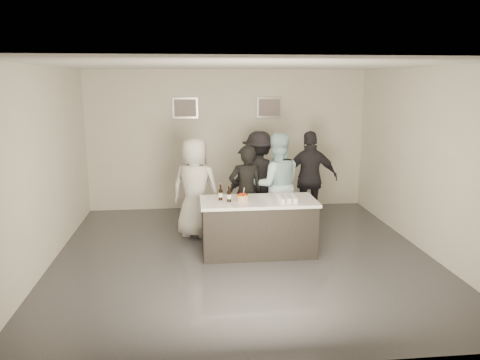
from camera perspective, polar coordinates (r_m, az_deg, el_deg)
The scene contains 19 objects.
floor at distance 7.65m, azimuth 0.41°, elevation -9.25°, with size 6.00×6.00×0.00m, color #3D3D42.
ceiling at distance 7.12m, azimuth 0.44°, elevation 13.84°, with size 6.00×6.00×0.00m, color white.
wall_back at distance 10.19m, azimuth -1.52°, elevation 4.88°, with size 6.00×0.04×3.00m, color silver.
wall_front at distance 4.35m, azimuth 4.98°, elevation -5.17°, with size 6.00×0.04×3.00m, color silver.
wall_left at distance 7.51m, azimuth -22.95°, elevation 1.29°, with size 0.04×6.00×3.00m, color silver.
wall_right at distance 8.14m, azimuth 21.92°, elevation 2.15°, with size 0.04×6.00×3.00m, color silver.
picture_left at distance 10.06m, azimuth -6.70°, elevation 8.71°, with size 0.54×0.04×0.44m, color #B2B2B7.
picture_right at distance 10.21m, azimuth 3.58°, elevation 8.82°, with size 0.54×0.04×0.44m, color #B2B2B7.
bar_counter at distance 7.63m, azimuth 2.23°, elevation -5.71°, with size 1.86×0.86×0.90m, color white.
cake at distance 7.45m, azimuth 0.30°, elevation -2.24°, with size 0.20×0.20×0.08m, color #FFA31A.
beer_bottle_a at distance 7.47m, azimuth -2.40°, elevation -1.48°, with size 0.07×0.07×0.26m, color black.
beer_bottle_b at distance 7.36m, azimuth -1.35°, elevation -1.68°, with size 0.07×0.07×0.26m, color black.
tumbler_cluster at distance 7.49m, azimuth 5.77°, elevation -2.23°, with size 0.30×0.40×0.08m, color orange.
candles at distance 7.16m, azimuth 0.35°, elevation -3.14°, with size 0.24×0.08×0.01m, color pink.
person_main_black at distance 8.19m, azimuth 0.73°, elevation -1.58°, with size 0.62×0.40×1.69m, color black.
person_main_blue at distance 8.39m, azimuth 4.47°, elevation -0.61°, with size 0.92×0.71×1.88m, color #AED9E4.
person_guest_left at distance 8.39m, azimuth -5.47°, elevation -0.96°, with size 0.88×0.57×1.79m, color silver.
person_guest_right at distance 9.12m, azimuth 8.55°, elevation 0.18°, with size 1.08×0.45×1.84m, color #232127.
person_guest_back at distance 9.33m, azimuth 2.33°, elevation 0.45°, with size 1.16×0.67×1.80m, color black.
Camera 1 is at (-0.82, -7.07, 2.79)m, focal length 35.00 mm.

